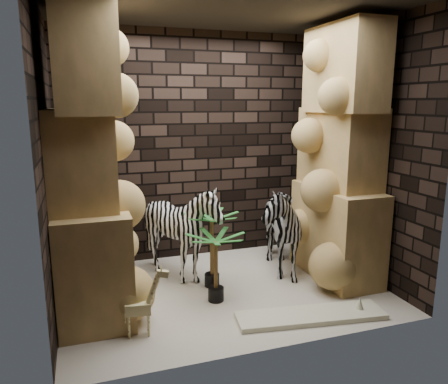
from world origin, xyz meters
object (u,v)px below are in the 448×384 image
object	(u,v)px
zebra_right	(273,218)
surfboard	(311,315)
giraffe_toy	(138,302)
zebra_left	(182,236)
palm_front	(212,249)
palm_back	(216,267)

from	to	relation	value
zebra_right	surfboard	distance (m)	1.43
giraffe_toy	surfboard	size ratio (longest dim) A/B	0.45
zebra_left	palm_front	bearing A→B (deg)	-30.96
zebra_right	palm_front	xyz separation A→B (m)	(-0.87, -0.23, -0.23)
surfboard	palm_back	bearing A→B (deg)	147.70
palm_front	giraffe_toy	bearing A→B (deg)	-138.96
giraffe_toy	surfboard	bearing A→B (deg)	1.04
palm_front	palm_back	size ratio (longest dim) A/B	1.17
zebra_right	palm_back	distance (m)	1.15
giraffe_toy	palm_back	size ratio (longest dim) A/B	0.88
zebra_left	surfboard	xyz separation A→B (m)	(0.99, -1.32, -0.52)
zebra_right	palm_back	size ratio (longest dim) A/B	1.78
surfboard	giraffe_toy	bearing A→B (deg)	-179.12
giraffe_toy	palm_front	distance (m)	1.26
zebra_left	palm_back	bearing A→B (deg)	-56.75
palm_back	surfboard	size ratio (longest dim) A/B	0.51
palm_front	surfboard	xyz separation A→B (m)	(0.71, -1.03, -0.42)
zebra_right	surfboard	xyz separation A→B (m)	(-0.16, -1.26, -0.65)
giraffe_toy	surfboard	distance (m)	1.69
zebra_left	surfboard	distance (m)	1.73
zebra_right	zebra_left	world-z (taller)	zebra_right
zebra_right	giraffe_toy	size ratio (longest dim) A/B	2.03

